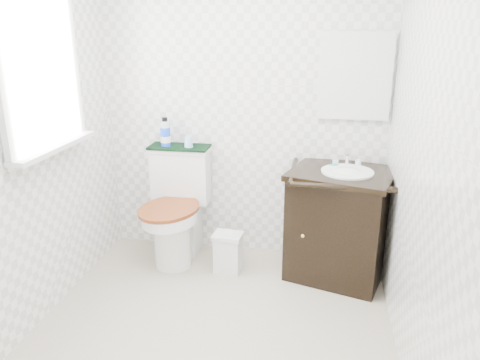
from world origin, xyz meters
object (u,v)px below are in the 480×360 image
(vanity, at_px, (339,221))
(mouthwash_bottle, at_px, (165,133))
(cup, at_px, (189,142))
(toilet, at_px, (177,213))
(trash_bin, at_px, (228,252))

(vanity, xyz_separation_m, mouthwash_bottle, (-1.36, 0.17, 0.57))
(cup, bearing_deg, toilet, -128.22)
(trash_bin, xyz_separation_m, cup, (-0.36, 0.27, 0.78))
(toilet, bearing_deg, cup, 51.78)
(trash_bin, height_order, cup, cup)
(vanity, relative_size, mouthwash_bottle, 4.07)
(vanity, height_order, trash_bin, vanity)
(toilet, relative_size, cup, 10.54)
(trash_bin, distance_m, cup, 0.90)
(vanity, bearing_deg, trash_bin, -172.79)
(toilet, xyz_separation_m, cup, (0.08, 0.11, 0.56))
(toilet, distance_m, vanity, 1.26)
(vanity, height_order, cup, cup)
(vanity, relative_size, trash_bin, 2.95)
(vanity, height_order, mouthwash_bottle, mouthwash_bottle)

